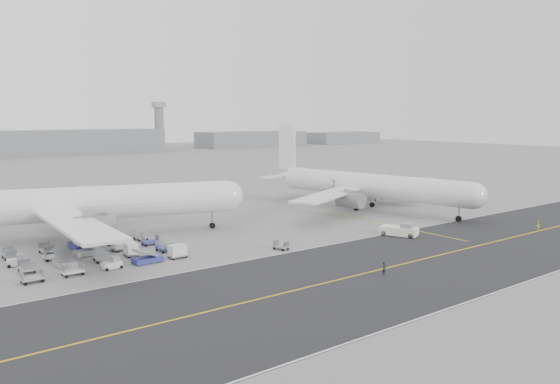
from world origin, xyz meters
TOP-DOWN VIEW (x-y plane):
  - ground at (0.00, 0.00)m, footprint 700.00×700.00m
  - taxiway at (5.02, -17.98)m, footprint 220.00×59.00m
  - horizon_buildings at (30.00, 260.00)m, footprint 520.00×28.00m
  - control_tower at (100.00, 265.00)m, footprint 7.00×7.00m
  - airliner_a at (-24.64, 29.07)m, footprint 61.79×60.49m
  - airliner_b at (40.05, 19.78)m, footprint 56.37×57.50m
  - pushback_tug at (23.97, -4.63)m, footprint 5.66×8.65m
  - jet_bridge at (44.61, 28.09)m, footprint 17.72×3.53m
  - gse_cluster at (-26.63, 13.38)m, footprint 29.87×23.91m
  - stray_dolly at (-0.07, 0.16)m, footprint 2.04×2.73m
  - ground_crew_a at (2.45, -20.26)m, footprint 0.80×0.63m
  - ground_crew_b at (48.46, -17.78)m, footprint 1.09×0.93m

SIDE VIEW (x-z plane):
  - ground at x=0.00m, z-range 0.00..0.00m
  - horizon_buildings at x=30.00m, z-range -14.00..14.00m
  - gse_cluster at x=-26.63m, z-range -1.09..1.09m
  - stray_dolly at x=-0.07m, z-range -0.75..0.75m
  - taxiway at x=5.02m, z-range -0.01..0.03m
  - ground_crew_a at x=2.45m, z-range 0.00..1.92m
  - ground_crew_b at x=48.46m, z-range 0.00..1.95m
  - pushback_tug at x=23.97m, z-range -0.22..2.28m
  - jet_bridge at x=44.61m, z-range 1.32..8.03m
  - airliner_b at x=40.05m, z-range -4.24..15.78m
  - airliner_a at x=-24.64m, z-range -4.64..17.22m
  - control_tower at x=100.00m, z-range 0.63..31.88m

